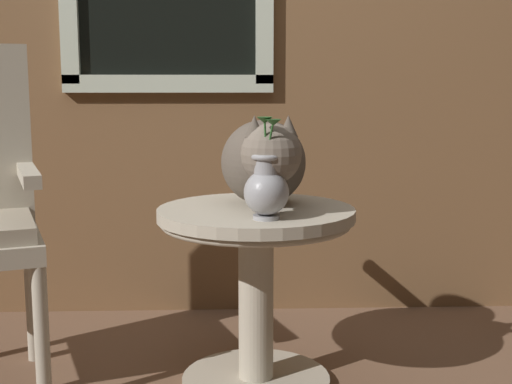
{
  "coord_description": "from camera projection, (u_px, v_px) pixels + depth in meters",
  "views": [
    {
      "loc": [
        0.08,
        -2.0,
        0.95
      ],
      "look_at": [
        0.16,
        0.09,
        0.62
      ],
      "focal_mm": 48.89,
      "sensor_mm": 36.0,
      "label": 1
    }
  ],
  "objects": [
    {
      "name": "pewter_vase_with_ivy",
      "position": [
        266.0,
        187.0,
        1.94
      ],
      "size": [
        0.13,
        0.13,
        0.29
      ],
      "color": "#99999E",
      "rests_on": "wicker_side_table"
    },
    {
      "name": "wicker_side_table",
      "position": [
        256.0,
        265.0,
        2.16
      ],
      "size": [
        0.61,
        0.61,
        0.57
      ],
      "color": "#B2A893",
      "rests_on": "ground_plane"
    },
    {
      "name": "cat",
      "position": [
        265.0,
        161.0,
        2.14
      ],
      "size": [
        0.28,
        0.62,
        0.29
      ],
      "color": "brown",
      "rests_on": "wicker_side_table"
    }
  ]
}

